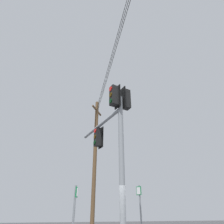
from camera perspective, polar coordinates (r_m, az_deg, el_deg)
signal_mast_assembly at (r=7.88m, az=0.47°, el=-6.32°), size 3.99×1.74×6.53m
utility_pole_wooden at (r=15.82m, az=-5.21°, el=-13.74°), size 1.80×1.05×10.76m
route_sign_primary at (r=6.78m, az=-11.60°, el=-29.66°), size 0.27×0.12×2.49m
route_sign_secondary at (r=9.37m, az=8.65°, el=-27.97°), size 0.28×0.15×2.77m
overhead_wire_span at (r=10.08m, az=3.28°, el=25.92°), size 19.02×0.16×0.78m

